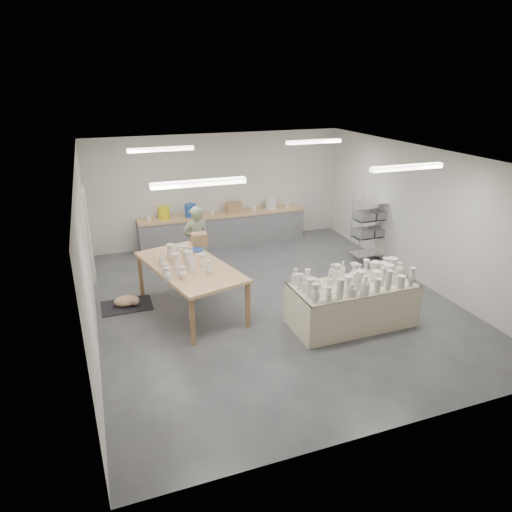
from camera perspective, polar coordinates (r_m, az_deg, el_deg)
name	(u,v)px	position (r m, az deg, el deg)	size (l,w,h in m)	color
room	(268,205)	(8.88, 1.48, 6.39)	(8.00, 8.02, 3.00)	#424449
back_counter	(223,228)	(12.63, -4.11, 3.53)	(4.60, 0.60, 1.24)	tan
wire_shelf	(371,224)	(11.83, 14.18, 3.85)	(0.88, 0.48, 1.80)	silver
drying_table	(352,302)	(8.73, 11.90, -5.63)	(2.30, 1.11, 1.18)	olive
work_table	(188,264)	(9.02, -8.45, -1.02)	(1.87, 2.79, 1.32)	tan
rug	(127,305)	(9.74, -15.84, -5.97)	(1.00, 0.70, 0.02)	black
cat	(128,301)	(9.68, -15.76, -5.38)	(0.50, 0.37, 0.21)	white
potter	(196,242)	(10.55, -7.45, 1.78)	(0.61, 0.40, 1.68)	gray
red_stool	(195,260)	(11.00, -7.62, -0.56)	(0.34, 0.34, 0.31)	#A31717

